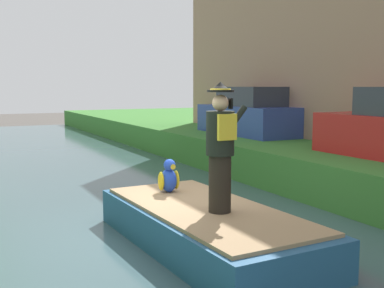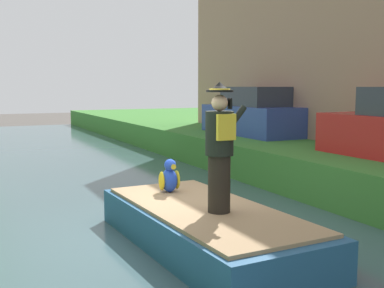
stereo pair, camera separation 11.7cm
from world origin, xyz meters
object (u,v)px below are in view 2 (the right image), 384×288
(parrot_plush, at_px, (169,178))
(parked_car_blue, at_px, (254,114))
(boat, at_px, (206,227))
(person_pirate, at_px, (220,148))

(parrot_plush, relative_size, parked_car_blue, 0.14)
(parrot_plush, distance_m, parked_car_blue, 7.68)
(boat, height_order, parked_car_blue, parked_car_blue)
(parrot_plush, bearing_deg, boat, -85.94)
(person_pirate, relative_size, parrot_plush, 3.25)
(person_pirate, height_order, parrot_plush, person_pirate)
(person_pirate, bearing_deg, parrot_plush, 99.60)
(boat, xyz_separation_m, parrot_plush, (-0.08, 1.18, 0.55))
(person_pirate, height_order, parked_car_blue, person_pirate)
(parked_car_blue, bearing_deg, parrot_plush, -133.67)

